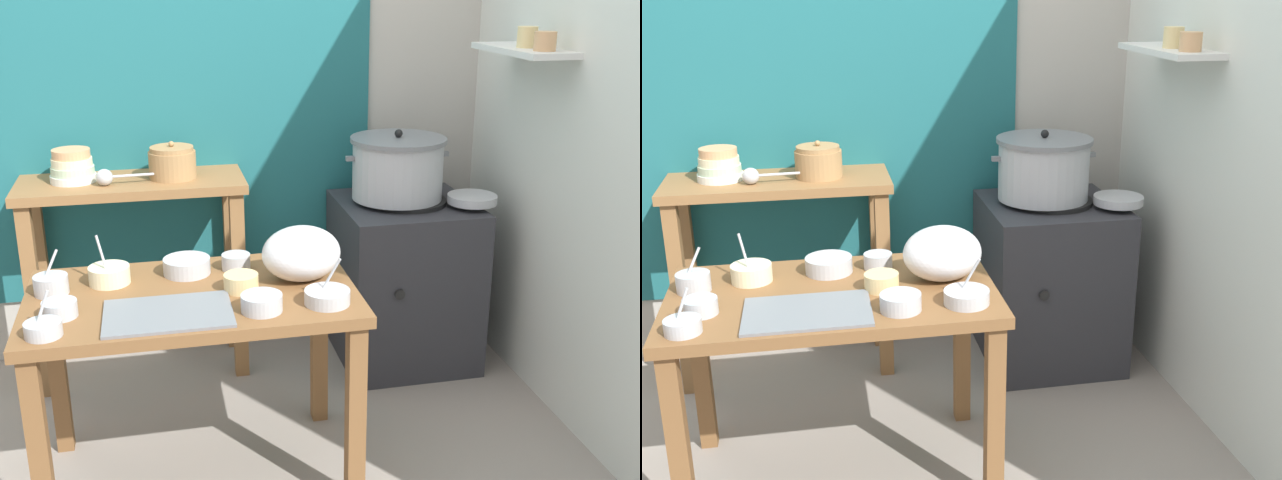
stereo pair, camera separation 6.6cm
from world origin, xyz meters
The scene contains 22 objects.
ground_plane centered at (0.00, 0.00, 0.00)m, with size 9.00×9.00×0.00m, color gray.
wall_back centered at (0.08, 1.10, 1.30)m, with size 4.40×0.12×2.60m.
wall_right centered at (1.40, 0.20, 1.30)m, with size 0.30×3.20×2.60m.
prep_table centered at (-0.11, -0.04, 0.61)m, with size 1.10×0.66×0.72m.
back_shelf_table centered at (-0.31, 0.83, 0.68)m, with size 0.96×0.40×0.90m.
stove_block centered at (0.89, 0.70, 0.38)m, with size 0.60×0.61×0.78m.
steamer_pot centered at (0.85, 0.72, 0.92)m, with size 0.47×0.43×0.31m.
clay_pot centered at (-0.13, 0.83, 0.97)m, with size 0.20×0.20×0.16m.
bowl_stack_enamel centered at (-0.54, 0.86, 0.96)m, with size 0.19×0.19×0.14m.
ladle centered at (-0.40, 0.76, 0.94)m, with size 0.27×0.07×0.07m.
serving_tray centered at (-0.20, -0.21, 0.72)m, with size 0.40×0.28×0.01m, color slate.
plastic_bag centered at (0.27, -0.01, 0.82)m, with size 0.28×0.22×0.20m, color white.
wide_pan centered at (1.15, 0.57, 0.80)m, with size 0.22×0.22×0.04m, color #B7BABF.
prep_bowl_0 centered at (0.06, 0.14, 0.75)m, with size 0.10×0.10×0.06m.
prep_bowl_1 centered at (-0.39, 0.10, 0.75)m, with size 0.14×0.14×0.17m.
prep_bowl_2 centered at (-0.56, -0.28, 0.75)m, with size 0.11×0.11×0.14m.
prep_bowl_3 centered at (-0.12, 0.14, 0.75)m, with size 0.17×0.17×0.06m.
prep_bowl_4 centered at (0.09, -0.24, 0.75)m, with size 0.13×0.13×0.06m.
prep_bowl_5 centered at (-0.57, 0.05, 0.76)m, with size 0.11×0.11×0.15m.
prep_bowl_6 centered at (-0.53, -0.15, 0.75)m, with size 0.11×0.11×0.05m.
prep_bowl_7 centered at (0.31, -0.23, 0.75)m, with size 0.15×0.15×0.15m.
prep_bowl_8 centered at (0.05, -0.06, 0.75)m, with size 0.12×0.12×0.06m.
Camera 2 is at (-0.15, -2.49, 1.73)m, focal length 43.32 mm.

